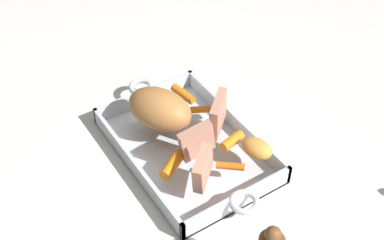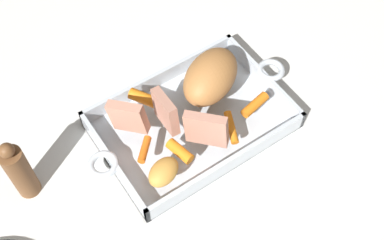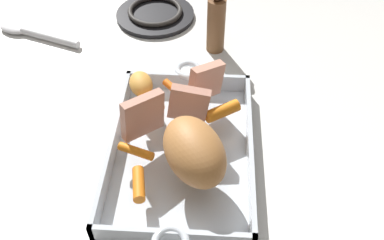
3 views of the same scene
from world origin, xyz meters
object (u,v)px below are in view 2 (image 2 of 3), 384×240
Objects in this scene: roast_slice_outer at (128,117)px; baby_carrot_northwest at (145,149)px; potato_golden_large at (164,172)px; baby_carrot_center_right at (180,151)px; roasting_dish at (192,122)px; baby_carrot_southwest at (255,105)px; roast_slice_thin at (206,129)px; roast_slice_thick at (166,111)px; baby_carrot_long at (231,127)px; baby_carrot_southeast at (146,99)px; pork_roast at (211,77)px; pepper_mill at (19,171)px.

roast_slice_outer reaches higher than baby_carrot_northwest.
baby_carrot_center_right is at bearing 25.01° from potato_golden_large.
baby_carrot_southwest is (0.11, -0.06, 0.04)m from roasting_dish.
baby_carrot_center_right is at bearing 176.87° from roast_slice_thin.
potato_golden_large is at bearing -124.54° from roast_slice_thick.
baby_carrot_southeast is at bearing 124.87° from baby_carrot_long.
roasting_dish is at bearing -156.39° from pork_roast.
roasting_dish is at bearing 35.86° from potato_golden_large.
baby_carrot_long is 1.01× the size of potato_golden_large.
baby_carrot_southeast reaches higher than roasting_dish.
roast_slice_thick reaches higher than baby_carrot_southwest.
roasting_dish is 6.84× the size of baby_carrot_southeast.
pork_roast is at bearing -20.06° from baby_carrot_southeast.
roasting_dish is 0.10m from roast_slice_thin.
roast_slice_thin reaches higher than baby_carrot_northwest.
roasting_dish is at bearing -18.42° from roast_slice_outer.
roast_slice_thin is 0.15m from baby_carrot_southeast.
roasting_dish is 3.17× the size of pork_roast.
pepper_mill reaches higher than potato_golden_large.
baby_carrot_northwest is at bearing -122.33° from baby_carrot_southeast.
baby_carrot_southeast is (-0.06, 0.07, 0.05)m from roasting_dish.
baby_carrot_southwest is at bearing -8.92° from baby_carrot_northwest.
baby_carrot_southeast is (-0.01, 0.06, -0.02)m from roast_slice_thick.
baby_carrot_center_right is (-0.13, -0.09, -0.03)m from pork_roast.
baby_carrot_southwest is 0.21m from baby_carrot_southeast.
roast_slice_thin reaches higher than potato_golden_large.
potato_golden_large reaches higher than baby_carrot_center_right.
roasting_dish is 0.09m from baby_carrot_long.
roast_slice_outer is 1.11× the size of baby_carrot_southwest.
baby_carrot_southeast is (-0.17, 0.13, 0.00)m from baby_carrot_southwest.
baby_carrot_long is (0.15, -0.11, -0.03)m from roast_slice_outer.
baby_carrot_center_right is at bearing -103.36° from roast_slice_thick.
pepper_mill reaches higher than pork_roast.
baby_carrot_center_right is at bearing -39.05° from baby_carrot_northwest.
roast_slice_thin is 0.06m from baby_carrot_center_right.
potato_golden_large is at bearing -154.99° from baby_carrot_center_right.
roast_slice_outer is at bearing -149.55° from baby_carrot_southeast.
baby_carrot_southeast reaches higher than baby_carrot_long.
baby_carrot_northwest is (-0.18, -0.05, -0.03)m from pork_roast.
roast_slice_thin is 0.12m from baby_carrot_northwest.
pork_roast is (0.06, 0.03, 0.07)m from roasting_dish.
baby_carrot_center_right is 0.05m from potato_golden_large.
roast_slice_thin is 1.20× the size of baby_carrot_long.
baby_carrot_northwest is at bearing -20.21° from pepper_mill.
roast_slice_thin is at bearing -176.14° from baby_carrot_southwest.
baby_carrot_southeast is at bearing 98.17° from roast_slice_thick.
baby_carrot_southwest is 0.07m from baby_carrot_long.
baby_carrot_northwest is at bearing -164.90° from pork_roast.
pork_roast is 0.91× the size of pepper_mill.
roast_slice_outer is 0.21m from pepper_mill.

